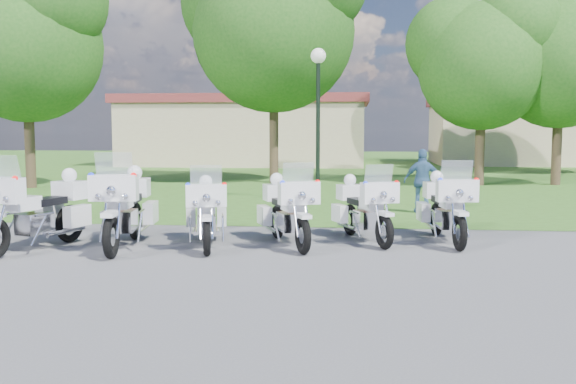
# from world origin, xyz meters

# --- Properties ---
(ground) EXTENTS (100.00, 100.00, 0.00)m
(ground) POSITION_xyz_m (0.00, 0.00, 0.00)
(ground) COLOR #545459
(ground) RESTS_ON ground
(grass_lawn) EXTENTS (100.00, 48.00, 0.01)m
(grass_lawn) POSITION_xyz_m (0.00, 27.00, 0.00)
(grass_lawn) COLOR #375E1D
(grass_lawn) RESTS_ON ground
(motorcycle_1) EXTENTS (1.28, 2.48, 1.71)m
(motorcycle_1) POSITION_xyz_m (-5.08, 0.02, 0.71)
(motorcycle_1) COLOR black
(motorcycle_1) RESTS_ON ground
(motorcycle_2) EXTENTS (1.05, 2.60, 1.75)m
(motorcycle_2) POSITION_xyz_m (-3.63, 0.40, 0.73)
(motorcycle_2) COLOR black
(motorcycle_2) RESTS_ON ground
(motorcycle_3) EXTENTS (1.07, 2.24, 1.52)m
(motorcycle_3) POSITION_xyz_m (-2.20, 0.62, 0.64)
(motorcycle_3) COLOR black
(motorcycle_3) RESTS_ON ground
(motorcycle_4) EXTENTS (1.31, 2.21, 1.57)m
(motorcycle_4) POSITION_xyz_m (-0.75, 0.90, 0.65)
(motorcycle_4) COLOR black
(motorcycle_4) RESTS_ON ground
(motorcycle_5) EXTENTS (1.27, 2.11, 1.50)m
(motorcycle_5) POSITION_xyz_m (0.66, 1.48, 0.63)
(motorcycle_5) COLOR black
(motorcycle_5) RESTS_ON ground
(motorcycle_6) EXTENTS (0.93, 2.36, 1.59)m
(motorcycle_6) POSITION_xyz_m (2.21, 1.56, 0.66)
(motorcycle_6) COLOR black
(motorcycle_6) RESTS_ON ground
(lamp_post) EXTENTS (0.44, 0.44, 4.45)m
(lamp_post) POSITION_xyz_m (-0.58, 7.92, 3.34)
(lamp_post) COLOR black
(lamp_post) RESTS_ON ground
(tree_0) EXTENTS (6.33, 5.40, 8.44)m
(tree_0) POSITION_xyz_m (-11.26, 11.45, 5.58)
(tree_0) COLOR #38281C
(tree_0) RESTS_ON ground
(tree_1) EXTENTS (7.42, 6.33, 9.89)m
(tree_1) POSITION_xyz_m (-2.76, 14.67, 6.55)
(tree_1) COLOR #38281C
(tree_1) RESTS_ON ground
(tree_2) EXTENTS (5.59, 4.77, 7.46)m
(tree_2) POSITION_xyz_m (5.17, 14.21, 4.93)
(tree_2) COLOR #38281C
(tree_2) RESTS_ON ground
(tree_3) EXTENTS (5.77, 4.93, 7.70)m
(tree_3) POSITION_xyz_m (8.13, 14.70, 5.09)
(tree_3) COLOR #38281C
(tree_3) RESTS_ON ground
(building_west) EXTENTS (14.56, 8.32, 4.10)m
(building_west) POSITION_xyz_m (-6.00, 28.00, 2.07)
(building_west) COLOR tan
(building_west) RESTS_ON ground
(building_east) EXTENTS (11.44, 7.28, 4.10)m
(building_east) POSITION_xyz_m (11.00, 30.00, 2.07)
(building_east) COLOR tan
(building_east) RESTS_ON ground
(bystander_c) EXTENTS (0.96, 0.41, 1.62)m
(bystander_c) POSITION_xyz_m (2.21, 5.72, 0.81)
(bystander_c) COLOR #3A5F8C
(bystander_c) RESTS_ON ground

